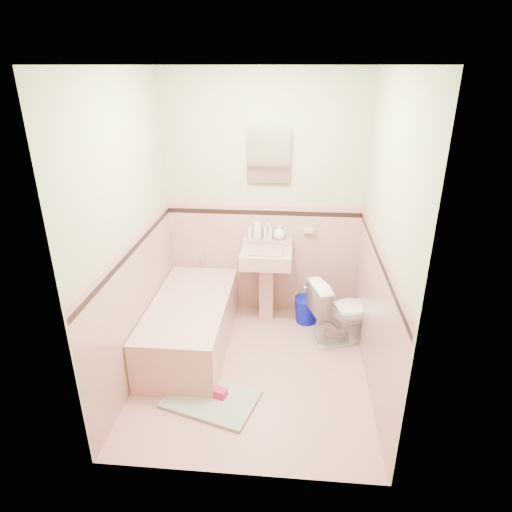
# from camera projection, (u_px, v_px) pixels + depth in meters

# --- Properties ---
(floor) EXTENTS (2.20, 2.20, 0.00)m
(floor) POSITION_uv_depth(u_px,v_px,m) (253.00, 370.00, 3.94)
(floor) COLOR tan
(floor) RESTS_ON ground
(ceiling) EXTENTS (2.20, 2.20, 0.00)m
(ceiling) POSITION_uv_depth(u_px,v_px,m) (253.00, 65.00, 2.95)
(ceiling) COLOR white
(ceiling) RESTS_ON ground
(wall_back) EXTENTS (2.50, 0.00, 2.50)m
(wall_back) POSITION_uv_depth(u_px,v_px,m) (264.00, 200.00, 4.45)
(wall_back) COLOR beige
(wall_back) RESTS_ON ground
(wall_front) EXTENTS (2.50, 0.00, 2.50)m
(wall_front) POSITION_uv_depth(u_px,v_px,m) (234.00, 311.00, 2.44)
(wall_front) COLOR beige
(wall_front) RESTS_ON ground
(wall_left) EXTENTS (0.00, 2.50, 2.50)m
(wall_left) POSITION_uv_depth(u_px,v_px,m) (129.00, 235.00, 3.53)
(wall_left) COLOR beige
(wall_left) RESTS_ON ground
(wall_right) EXTENTS (0.00, 2.50, 2.50)m
(wall_right) POSITION_uv_depth(u_px,v_px,m) (384.00, 244.00, 3.36)
(wall_right) COLOR beige
(wall_right) RESTS_ON ground
(wainscot_back) EXTENTS (2.00, 0.00, 2.00)m
(wainscot_back) POSITION_uv_depth(u_px,v_px,m) (263.00, 259.00, 4.70)
(wainscot_back) COLOR tan
(wainscot_back) RESTS_ON ground
(wainscot_front) EXTENTS (2.00, 0.00, 2.00)m
(wainscot_front) POSITION_uv_depth(u_px,v_px,m) (236.00, 402.00, 2.71)
(wainscot_front) COLOR tan
(wainscot_front) RESTS_ON ground
(wainscot_left) EXTENTS (0.00, 2.20, 2.20)m
(wainscot_left) POSITION_uv_depth(u_px,v_px,m) (139.00, 306.00, 3.78)
(wainscot_left) COLOR tan
(wainscot_left) RESTS_ON ground
(wainscot_right) EXTENTS (0.00, 2.20, 2.20)m
(wainscot_right) POSITION_uv_depth(u_px,v_px,m) (373.00, 317.00, 3.62)
(wainscot_right) COLOR tan
(wainscot_right) RESTS_ON ground
(accent_back) EXTENTS (2.00, 0.00, 2.00)m
(accent_back) POSITION_uv_depth(u_px,v_px,m) (263.00, 213.00, 4.48)
(accent_back) COLOR black
(accent_back) RESTS_ON ground
(accent_front) EXTENTS (2.00, 0.00, 2.00)m
(accent_front) POSITION_uv_depth(u_px,v_px,m) (235.00, 329.00, 2.51)
(accent_front) COLOR black
(accent_front) RESTS_ON ground
(accent_left) EXTENTS (0.00, 2.20, 2.20)m
(accent_left) POSITION_uv_depth(u_px,v_px,m) (133.00, 250.00, 3.58)
(accent_left) COLOR black
(accent_left) RESTS_ON ground
(accent_right) EXTENTS (0.00, 2.20, 2.20)m
(accent_right) POSITION_uv_depth(u_px,v_px,m) (379.00, 259.00, 3.41)
(accent_right) COLOR black
(accent_right) RESTS_ON ground
(cap_back) EXTENTS (2.00, 0.00, 2.00)m
(cap_back) POSITION_uv_depth(u_px,v_px,m) (263.00, 203.00, 4.44)
(cap_back) COLOR tan
(cap_back) RESTS_ON ground
(cap_front) EXTENTS (2.00, 0.00, 2.00)m
(cap_front) POSITION_uv_depth(u_px,v_px,m) (235.00, 314.00, 2.47)
(cap_front) COLOR tan
(cap_front) RESTS_ON ground
(cap_left) EXTENTS (0.00, 2.20, 2.20)m
(cap_left) POSITION_uv_depth(u_px,v_px,m) (131.00, 239.00, 3.54)
(cap_left) COLOR tan
(cap_left) RESTS_ON ground
(cap_right) EXTENTS (0.00, 2.20, 2.20)m
(cap_right) POSITION_uv_depth(u_px,v_px,m) (381.00, 247.00, 3.37)
(cap_right) COLOR tan
(cap_right) RESTS_ON ground
(bathtub) EXTENTS (0.70, 1.50, 0.45)m
(bathtub) POSITION_uv_depth(u_px,v_px,m) (191.00, 325.00, 4.20)
(bathtub) COLOR tan
(bathtub) RESTS_ON floor
(tub_faucet) EXTENTS (0.04, 0.12, 0.04)m
(tub_faucet) POSITION_uv_depth(u_px,v_px,m) (204.00, 256.00, 4.70)
(tub_faucet) COLOR silver
(tub_faucet) RESTS_ON wall_back
(sink) EXTENTS (0.51, 0.48, 0.80)m
(sink) POSITION_uv_depth(u_px,v_px,m) (266.00, 286.00, 4.56)
(sink) COLOR tan
(sink) RESTS_ON floor
(sink_faucet) EXTENTS (0.02, 0.02, 0.10)m
(sink_faucet) POSITION_uv_depth(u_px,v_px,m) (268.00, 231.00, 4.47)
(sink_faucet) COLOR silver
(sink_faucet) RESTS_ON sink
(medicine_cabinet) EXTENTS (0.35, 0.04, 0.44)m
(medicine_cabinet) POSITION_uv_depth(u_px,v_px,m) (269.00, 156.00, 4.24)
(medicine_cabinet) COLOR white
(medicine_cabinet) RESTS_ON wall_back
(soap_dish) EXTENTS (0.12, 0.07, 0.04)m
(soap_dish) POSITION_uv_depth(u_px,v_px,m) (309.00, 231.00, 4.49)
(soap_dish) COLOR tan
(soap_dish) RESTS_ON wall_back
(soap_bottle_left) EXTENTS (0.09, 0.09, 0.24)m
(soap_bottle_left) POSITION_uv_depth(u_px,v_px,m) (257.00, 228.00, 4.51)
(soap_bottle_left) COLOR #B2B2B2
(soap_bottle_left) RESTS_ON sink
(soap_bottle_mid) EXTENTS (0.09, 0.09, 0.18)m
(soap_bottle_mid) POSITION_uv_depth(u_px,v_px,m) (268.00, 231.00, 4.51)
(soap_bottle_mid) COLOR #B2B2B2
(soap_bottle_mid) RESTS_ON sink
(soap_bottle_right) EXTENTS (0.15, 0.15, 0.16)m
(soap_bottle_right) POSITION_uv_depth(u_px,v_px,m) (279.00, 232.00, 4.51)
(soap_bottle_right) COLOR #B2B2B2
(soap_bottle_right) RESTS_ON sink
(tube) EXTENTS (0.05, 0.05, 0.12)m
(tube) POSITION_uv_depth(u_px,v_px,m) (250.00, 233.00, 4.54)
(tube) COLOR white
(tube) RESTS_ON sink
(toilet) EXTENTS (0.72, 0.55, 0.65)m
(toilet) POSITION_uv_depth(u_px,v_px,m) (343.00, 312.00, 4.23)
(toilet) COLOR white
(toilet) RESTS_ON floor
(bucket) EXTENTS (0.33, 0.33, 0.27)m
(bucket) POSITION_uv_depth(u_px,v_px,m) (307.00, 310.00, 4.64)
(bucket) COLOR #050DAC
(bucket) RESTS_ON floor
(bath_mat) EXTENTS (0.83, 0.67, 0.03)m
(bath_mat) POSITION_uv_depth(u_px,v_px,m) (211.00, 399.00, 3.58)
(bath_mat) COLOR gray
(bath_mat) RESTS_ON floor
(shoe) EXTENTS (0.18, 0.13, 0.07)m
(shoe) POSITION_uv_depth(u_px,v_px,m) (217.00, 392.00, 3.58)
(shoe) COLOR #BF1E59
(shoe) RESTS_ON bath_mat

